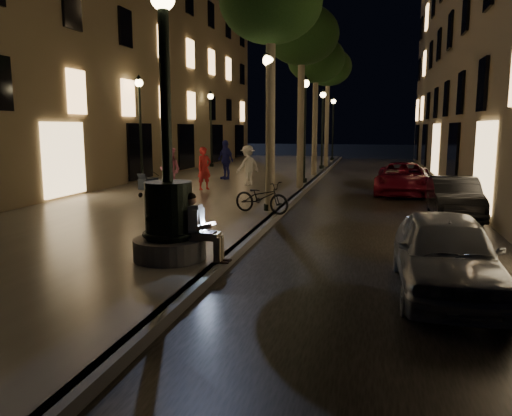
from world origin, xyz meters
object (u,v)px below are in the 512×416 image
(stroller, at_px, (148,184))
(car_front, at_px, (446,253))
(tree_second, at_px, (302,36))
(tree_far, at_px, (328,68))
(lamp_curb_c, at_px, (323,119))
(pedestrian_white, at_px, (248,165))
(lamp_curb_d, at_px, (333,120))
(fountain_lamppost, at_px, (169,207))
(car_third, at_px, (403,178))
(pedestrian_blue, at_px, (225,160))
(lamp_left_b, at_px, (140,115))
(pedestrian_pink, at_px, (170,171))
(lamp_curb_a, at_px, (269,110))
(pedestrian_red, at_px, (204,168))
(tree_third, at_px, (316,61))
(lamp_curb_b, at_px, (305,116))
(lamp_left_c, at_px, (211,119))
(tree_near, at_px, (271,3))
(bicycle, at_px, (262,197))
(seated_man_laptop, at_px, (199,225))
(car_second, at_px, (454,198))

(stroller, bearing_deg, car_front, -24.06)
(tree_second, height_order, tree_far, tree_far)
(lamp_curb_c, xyz_separation_m, pedestrian_white, (-2.24, -9.68, -2.16))
(tree_far, height_order, lamp_curb_d, tree_far)
(fountain_lamppost, distance_m, pedestrian_white, 12.42)
(car_third, bearing_deg, pedestrian_blue, 168.66)
(lamp_left_b, height_order, stroller, lamp_left_b)
(lamp_curb_d, distance_m, pedestrian_blue, 15.99)
(car_front, bearing_deg, pedestrian_pink, 133.54)
(lamp_curb_a, height_order, pedestrian_red, lamp_curb_a)
(tree_third, relative_size, lamp_curb_b, 1.50)
(fountain_lamppost, xyz_separation_m, lamp_left_c, (-6.40, 22.00, 2.02))
(car_third, bearing_deg, lamp_curb_a, -120.09)
(tree_near, relative_size, lamp_left_c, 1.52)
(car_third, relative_size, pedestrian_blue, 2.43)
(pedestrian_pink, bearing_deg, tree_second, -138.42)
(tree_far, xyz_separation_m, car_front, (4.22, -24.26, -5.76))
(fountain_lamppost, relative_size, tree_second, 0.70)
(stroller, bearing_deg, pedestrian_pink, 77.43)
(lamp_curb_b, distance_m, lamp_left_b, 7.38)
(tree_second, height_order, bicycle, tree_second)
(car_third, height_order, pedestrian_pink, pedestrian_pink)
(pedestrian_blue, bearing_deg, tree_far, 103.42)
(tree_near, distance_m, lamp_left_b, 9.80)
(tree_third, height_order, lamp_curb_d, tree_third)
(tree_near, relative_size, car_third, 1.58)
(seated_man_laptop, xyz_separation_m, lamp_curb_b, (0.09, 14.00, 2.34))
(lamp_curb_c, xyz_separation_m, car_front, (4.30, -22.26, -2.57))
(tree_far, bearing_deg, pedestrian_red, -105.16)
(car_second, bearing_deg, tree_far, 108.17)
(tree_near, xyz_separation_m, car_third, (4.25, 6.45, -5.59))
(stroller, distance_m, pedestrian_pink, 1.08)
(fountain_lamppost, relative_size, car_second, 1.39)
(stroller, height_order, pedestrian_red, pedestrian_red)
(fountain_lamppost, height_order, tree_far, tree_far)
(pedestrian_white, bearing_deg, tree_far, -149.02)
(pedestrian_blue, bearing_deg, lamp_curb_d, 112.31)
(tree_far, xyz_separation_m, lamp_left_c, (-7.18, -2.00, -3.20))
(pedestrian_blue, bearing_deg, bicycle, -30.41)
(lamp_curb_a, xyz_separation_m, lamp_curb_b, (0.00, 8.00, 0.00))
(pedestrian_blue, bearing_deg, seated_man_laptop, -38.47)
(tree_far, bearing_deg, car_second, -72.24)
(tree_third, bearing_deg, bicycle, -90.46)
(seated_man_laptop, relative_size, lamp_curb_b, 0.27)
(fountain_lamppost, xyz_separation_m, car_third, (5.00, 12.45, -0.57))
(tree_near, distance_m, lamp_curb_d, 24.19)
(seated_man_laptop, relative_size, lamp_curb_a, 0.27)
(tree_second, height_order, lamp_curb_c, tree_second)
(lamp_left_b, xyz_separation_m, pedestrian_pink, (2.72, -3.21, -2.14))
(pedestrian_red, bearing_deg, car_front, -106.05)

